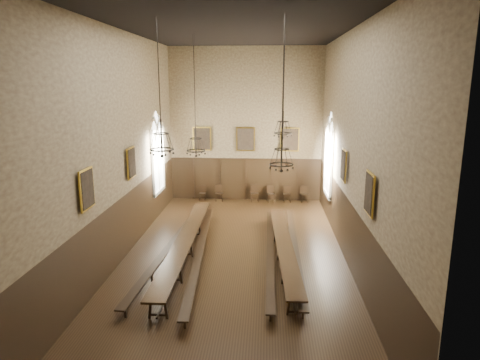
# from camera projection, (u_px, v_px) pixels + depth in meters

# --- Properties ---
(floor) EXTENTS (9.00, 18.00, 0.02)m
(floor) POSITION_uv_depth(u_px,v_px,m) (234.00, 258.00, 17.40)
(floor) COLOR black
(floor) RESTS_ON ground
(ceiling) EXTENTS (9.00, 18.00, 0.02)m
(ceiling) POSITION_uv_depth(u_px,v_px,m) (234.00, 24.00, 15.39)
(ceiling) COLOR black
(ceiling) RESTS_ON ground
(wall_back) EXTENTS (9.00, 0.02, 9.00)m
(wall_back) POSITION_uv_depth(u_px,v_px,m) (246.00, 125.00, 25.16)
(wall_back) COLOR #8E7E57
(wall_back) RESTS_ON ground
(wall_front) EXTENTS (9.00, 0.02, 9.00)m
(wall_front) POSITION_uv_depth(u_px,v_px,m) (195.00, 225.00, 7.63)
(wall_front) COLOR #8E7E57
(wall_front) RESTS_ON ground
(wall_left) EXTENTS (0.02, 18.00, 9.00)m
(wall_left) POSITION_uv_depth(u_px,v_px,m) (119.00, 147.00, 16.67)
(wall_left) COLOR #8E7E57
(wall_left) RESTS_ON ground
(wall_right) EXTENTS (0.02, 18.00, 9.00)m
(wall_right) POSITION_uv_depth(u_px,v_px,m) (353.00, 150.00, 16.12)
(wall_right) COLOR #8E7E57
(wall_right) RESTS_ON ground
(wainscot_panelling) EXTENTS (9.00, 18.00, 2.50)m
(wainscot_panelling) POSITION_uv_depth(u_px,v_px,m) (234.00, 229.00, 17.12)
(wainscot_panelling) COLOR black
(wainscot_panelling) RESTS_ON floor
(table_left) EXTENTS (0.84, 10.44, 0.81)m
(table_left) POSITION_uv_depth(u_px,v_px,m) (186.00, 247.00, 17.41)
(table_left) COLOR black
(table_left) RESTS_ON floor
(table_right) EXTENTS (1.07, 9.21, 0.72)m
(table_right) POSITION_uv_depth(u_px,v_px,m) (284.00, 252.00, 17.08)
(table_right) COLOR black
(table_right) RESTS_ON floor
(bench_left_outer) EXTENTS (1.01, 10.58, 0.48)m
(bench_left_outer) POSITION_uv_depth(u_px,v_px,m) (171.00, 248.00, 17.63)
(bench_left_outer) COLOR black
(bench_left_outer) RESTS_ON floor
(bench_left_inner) EXTENTS (1.03, 10.77, 0.48)m
(bench_left_inner) POSITION_uv_depth(u_px,v_px,m) (200.00, 252.00, 17.17)
(bench_left_inner) COLOR black
(bench_left_inner) RESTS_ON floor
(bench_right_inner) EXTENTS (0.33, 10.01, 0.45)m
(bench_right_inner) POSITION_uv_depth(u_px,v_px,m) (270.00, 252.00, 17.21)
(bench_right_inner) COLOR black
(bench_right_inner) RESTS_ON floor
(bench_right_outer) EXTENTS (0.37, 10.18, 0.46)m
(bench_right_outer) POSITION_uv_depth(u_px,v_px,m) (295.00, 250.00, 17.41)
(bench_right_outer) COLOR black
(bench_right_outer) RESTS_ON floor
(chair_1) EXTENTS (0.39, 0.39, 0.89)m
(chair_1) POSITION_uv_depth(u_px,v_px,m) (203.00, 196.00, 25.88)
(chair_1) COLOR black
(chair_1) RESTS_ON floor
(chair_2) EXTENTS (0.48, 0.48, 0.98)m
(chair_2) POSITION_uv_depth(u_px,v_px,m) (219.00, 196.00, 25.70)
(chair_2) COLOR black
(chair_2) RESTS_ON floor
(chair_4) EXTENTS (0.50, 0.50, 1.02)m
(chair_4) POSITION_uv_depth(u_px,v_px,m) (255.00, 196.00, 25.58)
(chair_4) COLOR black
(chair_4) RESTS_ON floor
(chair_5) EXTENTS (0.53, 0.53, 0.99)m
(chair_5) POSITION_uv_depth(u_px,v_px,m) (271.00, 197.00, 25.50)
(chair_5) COLOR black
(chair_5) RESTS_ON floor
(chair_6) EXTENTS (0.45, 0.45, 0.95)m
(chair_6) POSITION_uv_depth(u_px,v_px,m) (287.00, 197.00, 25.52)
(chair_6) COLOR black
(chair_6) RESTS_ON floor
(chair_7) EXTENTS (0.51, 0.51, 0.99)m
(chair_7) POSITION_uv_depth(u_px,v_px,m) (304.00, 197.00, 25.46)
(chair_7) COLOR black
(chair_7) RESTS_ON floor
(chandelier_back_left) EXTENTS (0.85, 0.85, 5.16)m
(chandelier_back_left) POSITION_uv_depth(u_px,v_px,m) (196.00, 143.00, 19.05)
(chandelier_back_left) COLOR black
(chandelier_back_left) RESTS_ON ceiling
(chandelier_back_right) EXTENTS (0.80, 0.80, 4.38)m
(chandelier_back_right) POSITION_uv_depth(u_px,v_px,m) (283.00, 126.00, 19.03)
(chandelier_back_right) COLOR black
(chandelier_back_right) RESTS_ON ceiling
(chandelier_front_left) EXTENTS (0.82, 0.82, 4.38)m
(chandelier_front_left) POSITION_uv_depth(u_px,v_px,m) (161.00, 141.00, 14.33)
(chandelier_front_left) COLOR black
(chandelier_front_left) RESTS_ON ceiling
(chandelier_front_right) EXTENTS (0.78, 0.78, 4.75)m
(chandelier_front_right) POSITION_uv_depth(u_px,v_px,m) (282.00, 154.00, 13.74)
(chandelier_front_right) COLOR black
(chandelier_front_right) RESTS_ON ceiling
(portrait_back_0) EXTENTS (1.10, 0.12, 1.40)m
(portrait_back_0) POSITION_uv_depth(u_px,v_px,m) (202.00, 139.00, 25.37)
(portrait_back_0) COLOR gold
(portrait_back_0) RESTS_ON wall_back
(portrait_back_1) EXTENTS (1.10, 0.12, 1.40)m
(portrait_back_1) POSITION_uv_depth(u_px,v_px,m) (246.00, 139.00, 25.21)
(portrait_back_1) COLOR gold
(portrait_back_1) RESTS_ON wall_back
(portrait_back_2) EXTENTS (1.10, 0.12, 1.40)m
(portrait_back_2) POSITION_uv_depth(u_px,v_px,m) (290.00, 140.00, 25.05)
(portrait_back_2) COLOR gold
(portrait_back_2) RESTS_ON wall_back
(portrait_left_0) EXTENTS (0.12, 1.00, 1.30)m
(portrait_left_0) POSITION_uv_depth(u_px,v_px,m) (131.00, 163.00, 17.82)
(portrait_left_0) COLOR gold
(portrait_left_0) RESTS_ON wall_left
(portrait_left_1) EXTENTS (0.12, 1.00, 1.30)m
(portrait_left_1) POSITION_uv_depth(u_px,v_px,m) (87.00, 189.00, 13.44)
(portrait_left_1) COLOR gold
(portrait_left_1) RESTS_ON wall_left
(portrait_right_0) EXTENTS (0.12, 1.00, 1.30)m
(portrait_right_0) POSITION_uv_depth(u_px,v_px,m) (344.00, 165.00, 17.28)
(portrait_right_0) COLOR gold
(portrait_right_0) RESTS_ON wall_right
(portrait_right_1) EXTENTS (0.12, 1.00, 1.30)m
(portrait_right_1) POSITION_uv_depth(u_px,v_px,m) (370.00, 194.00, 12.90)
(portrait_right_1) COLOR gold
(portrait_right_1) RESTS_ON wall_right
(window_right) EXTENTS (0.20, 2.20, 4.60)m
(window_right) POSITION_uv_depth(u_px,v_px,m) (329.00, 154.00, 21.72)
(window_right) COLOR white
(window_right) RESTS_ON wall_right
(window_left) EXTENTS (0.20, 2.20, 4.60)m
(window_left) POSITION_uv_depth(u_px,v_px,m) (157.00, 153.00, 22.26)
(window_left) COLOR white
(window_left) RESTS_ON wall_left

